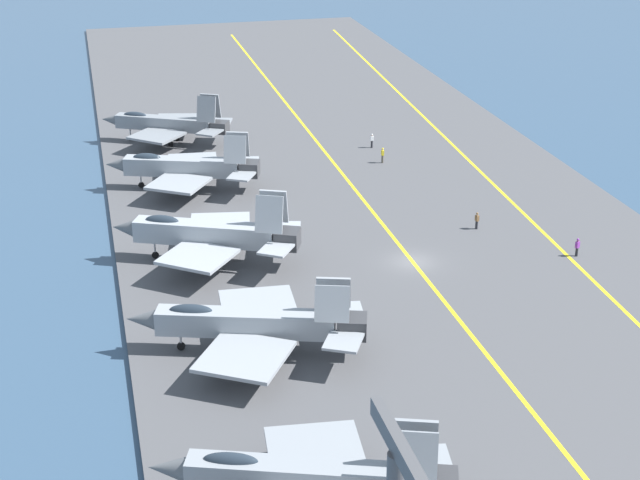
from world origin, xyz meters
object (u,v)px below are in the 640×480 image
Objects in this scene: parked_jet_third at (208,233)px; crew_brown_vest at (477,220)px; crew_purple_vest at (577,246)px; parked_jet_second at (250,323)px; parked_jet_nearest at (308,477)px; parked_jet_fifth at (167,124)px; crew_white_vest at (372,140)px; parked_jet_fourth at (185,167)px; crew_yellow_vest at (383,155)px.

parked_jet_third is 9.98× the size of crew_brown_vest.
parked_jet_third reaches higher than crew_purple_vest.
parked_jet_nearest is at bearing 179.82° from parked_jet_second.
parked_jet_nearest is at bearing -179.34° from parked_jet_fifth.
parked_jet_nearest is at bearing 160.38° from crew_white_vest.
parked_jet_nearest is at bearing 132.43° from crew_purple_vest.
parked_jet_second is 30.71m from crew_brown_vest.
parked_jet_third is 18.94m from parked_jet_fourth.
crew_brown_vest is (-17.45, -25.51, -1.55)m from parked_jet_fourth.
parked_jet_fifth is at bearing 0.78° from parked_jet_fourth.
crew_white_vest is at bearing -4.25° from crew_yellow_vest.
parked_jet_nearest reaches higher than crew_brown_vest.
crew_yellow_vest is 30.12m from crew_purple_vest.
parked_jet_fourth is (53.95, 0.59, 0.02)m from parked_jet_nearest.
parked_jet_fourth reaches higher than crew_white_vest.
crew_purple_vest is at bearing -47.57° from parked_jet_nearest.
parked_jet_fourth reaches higher than parked_jet_second.
parked_jet_second is 10.45× the size of crew_brown_vest.
parked_jet_third is at bearing 78.49° from crew_purple_vest.
crew_purple_vest is at bearing -101.51° from parked_jet_third.
crew_yellow_vest is (22.18, -22.73, -1.75)m from parked_jet_third.
parked_jet_fourth reaches higher than crew_yellow_vest.
parked_jet_fifth reaches higher than parked_jet_fourth.
parked_jet_third reaches higher than crew_brown_vest.
crew_white_vest is at bearing -39.79° from parked_jet_third.
parked_jet_third is 36.21m from crew_white_vest.
parked_jet_second is 51.69m from parked_jet_fifth.
parked_jet_fourth is at bearing 51.31° from crew_purple_vest.
parked_jet_second is 9.80× the size of crew_yellow_vest.
parked_jet_second is at bearing -179.04° from parked_jet_fifth.
crew_purple_vest is at bearing -142.52° from parked_jet_fifth.
parked_jet_fourth is 9.14× the size of crew_yellow_vest.
crew_yellow_vest is at bearing -29.56° from parked_jet_second.
crew_brown_vest is at bearing 38.07° from crew_purple_vest.
parked_jet_fifth is at bearing 60.22° from crew_yellow_vest.
crew_yellow_vest is (38.65, -21.92, -1.40)m from parked_jet_second.
parked_jet_fourth reaches higher than crew_purple_vest.
crew_white_vest is 26.43m from crew_brown_vest.
parked_jet_fourth is at bearing -179.22° from parked_jet_fifth.
crew_white_vest is at bearing -19.62° from parked_jet_nearest.
parked_jet_second is (18.55, -0.06, -0.06)m from parked_jet_nearest.
parked_jet_nearest is 66.70m from crew_white_vest.
parked_jet_fifth is (70.23, 0.81, 0.02)m from parked_jet_nearest.
parked_jet_nearest is 1.10× the size of parked_jet_fifth.
crew_white_vest is (62.81, -22.39, -1.49)m from parked_jet_nearest.
parked_jet_second is at bearing 153.22° from crew_white_vest.
parked_jet_nearest is at bearing 145.67° from crew_brown_vest.
crew_brown_vest is at bearing -86.68° from parked_jet_third.
parked_jet_fifth is 9.13× the size of crew_white_vest.
parked_jet_nearest is at bearing -178.77° from parked_jet_third.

